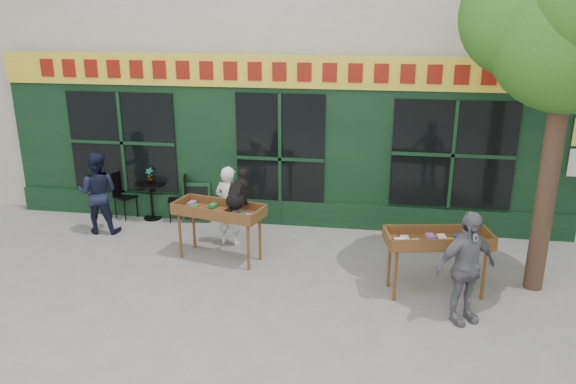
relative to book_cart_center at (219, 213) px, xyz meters
name	(u,v)px	position (x,y,z in m)	size (l,w,h in m)	color
ground	(256,276)	(0.74, -0.55, -0.82)	(80.00, 80.00, 0.00)	slate
street_tree	(576,7)	(5.08, -0.19, 3.29)	(3.05, 2.90, 5.60)	#382619
book_cart_center	(219,213)	(0.00, 0.00, 0.00)	(1.60, 0.95, 0.99)	brown
dog	(238,189)	(0.35, -0.05, 0.47)	(0.34, 0.60, 0.60)	black
woman	(229,206)	(0.00, 0.65, -0.09)	(0.53, 0.35, 1.46)	white
book_cart_right	(438,242)	(3.51, -0.68, 0.00)	(1.59, 0.89, 0.99)	brown
man_right	(466,268)	(3.81, -1.43, -0.03)	(0.93, 0.39, 1.59)	slate
bistro_table	(151,193)	(-1.90, 1.65, -0.28)	(0.60, 0.60, 0.76)	black
bistro_chair_left	(122,191)	(-2.53, 1.67, -0.26)	(0.49, 0.49, 0.95)	black
bistro_chair_right	(182,194)	(-1.26, 1.68, -0.26)	(0.46, 0.45, 0.95)	black
potted_plant	(150,175)	(-1.90, 1.65, 0.10)	(0.16, 0.11, 0.31)	gray
man_left	(98,193)	(-2.60, 0.83, -0.04)	(0.76, 0.59, 1.57)	black
chalkboard	(196,203)	(-0.95, 1.64, -0.42)	(0.58, 0.27, 0.79)	black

